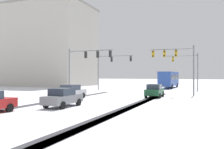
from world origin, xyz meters
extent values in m
cube|color=#38383D|center=(3.92, 14.42, 0.00)|extent=(1.15, 31.72, 0.01)
cube|color=#38383D|center=(-4.86, 14.42, 0.00)|extent=(1.02, 31.72, 0.01)
cube|color=#38383D|center=(4.16, 14.42, 0.00)|extent=(0.79, 31.72, 0.01)
cube|color=white|center=(9.89, 12.98, 0.06)|extent=(4.00, 31.72, 0.12)
cylinder|color=slate|center=(8.49, 38.83, 3.25)|extent=(0.18, 0.18, 6.50)
cylinder|color=slate|center=(5.53, 38.76, 6.10)|extent=(5.91, 0.26, 0.12)
cube|color=#B79319|center=(4.35, 38.74, 5.55)|extent=(0.33, 0.25, 0.90)
sphere|color=black|center=(4.35, 38.58, 5.85)|extent=(0.20, 0.20, 0.20)
sphere|color=orange|center=(4.35, 38.58, 5.55)|extent=(0.20, 0.20, 0.20)
sphere|color=black|center=(4.35, 38.58, 5.25)|extent=(0.20, 0.20, 0.20)
cylinder|color=slate|center=(8.49, 26.83, 3.25)|extent=(0.18, 0.18, 6.50)
cylinder|color=slate|center=(5.78, 26.76, 6.10)|extent=(5.42, 0.26, 0.12)
cube|color=#B79319|center=(6.32, 26.78, 5.55)|extent=(0.33, 0.25, 0.90)
sphere|color=black|center=(6.32, 26.62, 5.85)|extent=(0.20, 0.20, 0.20)
sphere|color=orange|center=(6.32, 26.62, 5.55)|extent=(0.20, 0.20, 0.20)
sphere|color=black|center=(6.32, 26.62, 5.25)|extent=(0.20, 0.20, 0.20)
cube|color=#B79319|center=(4.83, 26.74, 5.55)|extent=(0.33, 0.25, 0.90)
sphere|color=black|center=(4.83, 26.58, 5.85)|extent=(0.20, 0.20, 0.20)
sphere|color=orange|center=(4.83, 26.58, 5.55)|extent=(0.20, 0.20, 0.20)
sphere|color=black|center=(4.83, 26.58, 5.25)|extent=(0.20, 0.20, 0.20)
cube|color=#B79319|center=(3.34, 26.70, 5.55)|extent=(0.33, 0.25, 0.90)
sphere|color=black|center=(3.34, 26.54, 5.85)|extent=(0.20, 0.20, 0.20)
sphere|color=orange|center=(3.34, 26.54, 5.55)|extent=(0.20, 0.20, 0.20)
sphere|color=black|center=(3.34, 26.54, 5.25)|extent=(0.20, 0.20, 0.20)
cylinder|color=slate|center=(-8.49, 34.83, 3.25)|extent=(0.18, 0.18, 6.50)
cylinder|color=slate|center=(-5.27, 34.97, 6.10)|extent=(6.43, 0.39, 0.12)
cube|color=black|center=(-5.92, 34.94, 5.55)|extent=(0.33, 0.25, 0.90)
sphere|color=black|center=(-5.92, 35.10, 5.85)|extent=(0.20, 0.20, 0.20)
sphere|color=orange|center=(-5.92, 35.10, 5.55)|extent=(0.20, 0.20, 0.20)
sphere|color=black|center=(-5.92, 35.10, 5.25)|extent=(0.20, 0.20, 0.20)
cube|color=black|center=(-2.38, 35.09, 5.55)|extent=(0.33, 0.25, 0.90)
sphere|color=black|center=(-2.39, 35.25, 5.85)|extent=(0.20, 0.20, 0.20)
sphere|color=orange|center=(-2.39, 35.25, 5.55)|extent=(0.20, 0.20, 0.20)
sphere|color=black|center=(-2.39, 35.25, 5.25)|extent=(0.20, 0.20, 0.20)
cylinder|color=slate|center=(-8.49, 24.83, 3.25)|extent=(0.18, 0.18, 6.50)
cylinder|color=slate|center=(-5.08, 24.72, 6.10)|extent=(6.82, 0.34, 0.12)
cube|color=black|center=(-5.76, 24.75, 5.55)|extent=(0.33, 0.25, 0.90)
sphere|color=black|center=(-5.75, 24.91, 5.85)|extent=(0.20, 0.20, 0.20)
sphere|color=orange|center=(-5.75, 24.91, 5.55)|extent=(0.20, 0.20, 0.20)
sphere|color=black|center=(-5.75, 24.91, 5.25)|extent=(0.20, 0.20, 0.20)
cube|color=black|center=(-3.88, 24.69, 5.55)|extent=(0.33, 0.25, 0.90)
sphere|color=black|center=(-3.88, 24.85, 5.85)|extent=(0.20, 0.20, 0.20)
sphere|color=orange|center=(-3.88, 24.85, 5.55)|extent=(0.20, 0.20, 0.20)
sphere|color=black|center=(-3.88, 24.85, 5.25)|extent=(0.20, 0.20, 0.20)
cube|color=black|center=(-2.01, 24.63, 5.55)|extent=(0.33, 0.25, 0.90)
sphere|color=black|center=(-2.00, 24.79, 5.85)|extent=(0.20, 0.20, 0.20)
sphere|color=orange|center=(-2.00, 24.79, 5.55)|extent=(0.20, 0.20, 0.20)
sphere|color=black|center=(-2.00, 24.79, 5.25)|extent=(0.20, 0.20, 0.20)
cube|color=#194C2D|center=(4.08, 24.07, 0.67)|extent=(1.77, 4.13, 0.70)
cube|color=#2D3847|center=(4.09, 23.92, 1.32)|extent=(1.59, 1.93, 0.60)
cylinder|color=black|center=(3.25, 25.33, 0.32)|extent=(0.23, 0.64, 0.64)
cylinder|color=black|center=(4.87, 25.36, 0.32)|extent=(0.23, 0.64, 0.64)
cylinder|color=black|center=(3.30, 22.79, 0.32)|extent=(0.23, 0.64, 0.64)
cylinder|color=black|center=(4.91, 22.82, 0.32)|extent=(0.23, 0.64, 0.64)
cube|color=#B7BABF|center=(-4.44, 18.67, 0.67)|extent=(1.85, 4.16, 0.70)
cube|color=#2D3847|center=(-4.44, 18.52, 1.32)|extent=(1.63, 1.96, 0.60)
cylinder|color=black|center=(-5.20, 19.97, 0.32)|extent=(0.24, 0.65, 0.64)
cylinder|color=black|center=(-3.58, 19.91, 0.32)|extent=(0.24, 0.65, 0.64)
cylinder|color=black|center=(-5.29, 17.43, 0.32)|extent=(0.24, 0.65, 0.64)
cylinder|color=black|center=(-3.68, 17.37, 0.32)|extent=(0.24, 0.65, 0.64)
cube|color=slate|center=(-1.45, 12.31, 0.67)|extent=(1.75, 4.12, 0.70)
cube|color=#2D3847|center=(-1.45, 12.16, 1.32)|extent=(1.58, 1.92, 0.60)
cylinder|color=black|center=(-2.24, 13.59, 0.32)|extent=(0.23, 0.64, 0.64)
cylinder|color=black|center=(-0.62, 13.57, 0.32)|extent=(0.23, 0.64, 0.64)
cylinder|color=black|center=(-2.27, 11.05, 0.32)|extent=(0.23, 0.64, 0.64)
cylinder|color=black|center=(-0.65, 11.03, 0.32)|extent=(0.23, 0.64, 0.64)
cylinder|color=black|center=(-3.51, 8.34, 0.32)|extent=(0.24, 0.65, 0.64)
cube|color=#284793|center=(2.51, 46.31, 1.93)|extent=(2.74, 11.05, 2.90)
cube|color=#283342|center=(2.51, 46.31, 2.28)|extent=(2.76, 10.17, 0.90)
cylinder|color=black|center=(3.61, 42.43, 0.48)|extent=(0.32, 0.97, 0.96)
cylinder|color=black|center=(1.24, 42.48, 0.48)|extent=(0.32, 0.97, 0.96)
cylinder|color=black|center=(3.77, 49.58, 0.48)|extent=(0.32, 0.97, 0.96)
cylinder|color=black|center=(1.39, 49.63, 0.48)|extent=(0.32, 0.97, 0.96)
cube|color=#B2ADA3|center=(-30.10, 46.55, 9.83)|extent=(25.53, 15.73, 19.66)
cube|color=gray|center=(-30.10, 46.55, 19.91)|extent=(25.83, 16.03, 0.50)
camera|label=1|loc=(10.27, -5.79, 2.78)|focal=39.36mm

